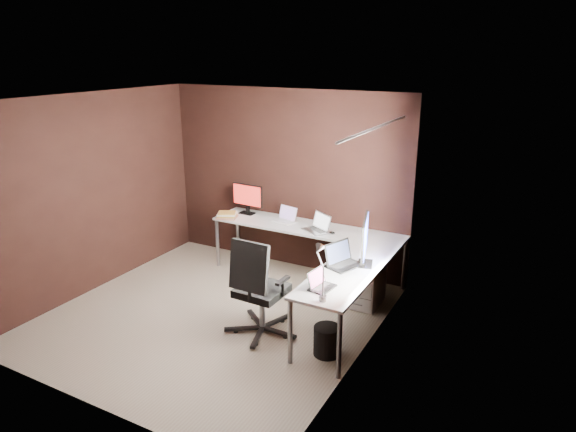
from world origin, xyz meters
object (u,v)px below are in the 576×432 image
(laptop_silver, at_px, (318,227))
(laptop_black_big, at_px, (342,260))
(drawer_pedestal, at_px, (364,280))
(book_stack, at_px, (227,215))
(office_chair, at_px, (260,306))
(laptop_white, at_px, (286,218))
(laptop_black_small, at_px, (320,284))
(desk_lamp, at_px, (320,265))
(wastebasket, at_px, (327,341))
(monitor_right, at_px, (365,239))
(monitor_left, at_px, (247,197))

(laptop_silver, bearing_deg, laptop_black_big, -22.50)
(drawer_pedestal, distance_m, laptop_silver, 0.93)
(book_stack, relative_size, office_chair, 0.28)
(laptop_white, distance_m, laptop_silver, 0.58)
(laptop_black_small, relative_size, desk_lamp, 0.56)
(office_chair, bearing_deg, laptop_black_big, 41.40)
(laptop_silver, bearing_deg, wastebasket, -32.49)
(drawer_pedestal, bearing_deg, desk_lamp, -87.72)
(laptop_black_big, height_order, laptop_black_small, laptop_black_big)
(monitor_right, xyz_separation_m, laptop_silver, (-0.91, 0.75, -0.25))
(monitor_left, height_order, monitor_right, monitor_right)
(drawer_pedestal, height_order, monitor_left, monitor_left)
(laptop_white, xyz_separation_m, laptop_black_small, (1.29, -1.66, -0.00))
(drawer_pedestal, height_order, desk_lamp, desk_lamp)
(monitor_left, relative_size, office_chair, 0.44)
(book_stack, bearing_deg, laptop_black_small, -33.89)
(monitor_right, xyz_separation_m, desk_lamp, (-0.10, -0.94, 0.03))
(laptop_black_small, bearing_deg, drawer_pedestal, 6.93)
(laptop_white, bearing_deg, desk_lamp, -39.93)
(monitor_left, relative_size, laptop_black_small, 1.67)
(laptop_black_big, height_order, desk_lamp, desk_lamp)
(monitor_left, height_order, book_stack, monitor_left)
(office_chair, height_order, wastebasket, office_chair)
(office_chair, bearing_deg, drawer_pedestal, 59.76)
(book_stack, bearing_deg, office_chair, -45.13)
(drawer_pedestal, relative_size, wastebasket, 1.91)
(drawer_pedestal, bearing_deg, office_chair, -121.74)
(laptop_white, bearing_deg, office_chair, -57.43)
(desk_lamp, bearing_deg, wastebasket, 102.70)
(laptop_black_small, bearing_deg, office_chair, 94.75)
(monitor_left, xyz_separation_m, laptop_silver, (1.21, -0.20, -0.19))
(book_stack, distance_m, desk_lamp, 2.69)
(monitor_right, xyz_separation_m, laptop_white, (-1.46, 0.90, -0.25))
(drawer_pedestal, xyz_separation_m, laptop_silver, (-0.75, 0.27, 0.48))
(laptop_silver, distance_m, book_stack, 1.36)
(monitor_right, bearing_deg, laptop_black_big, 107.67)
(laptop_silver, height_order, laptop_black_big, laptop_black_big)
(drawer_pedestal, distance_m, monitor_left, 2.12)
(laptop_white, distance_m, office_chair, 1.77)
(laptop_black_big, bearing_deg, monitor_left, 81.41)
(laptop_black_small, height_order, office_chair, office_chair)
(drawer_pedestal, relative_size, monitor_right, 0.95)
(laptop_black_big, bearing_deg, laptop_silver, 59.41)
(monitor_left, xyz_separation_m, laptop_black_big, (1.91, -1.09, -0.19))
(desk_lamp, distance_m, office_chair, 1.11)
(monitor_left, xyz_separation_m, wastebasket, (2.03, -1.72, -0.82))
(monitor_right, xyz_separation_m, office_chair, (-0.90, -0.72, -0.70))
(monitor_left, bearing_deg, office_chair, -51.09)
(book_stack, height_order, office_chair, office_chair)
(laptop_black_big, xyz_separation_m, wastebasket, (0.12, -0.63, -0.63))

